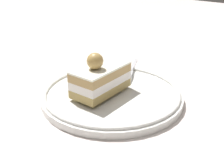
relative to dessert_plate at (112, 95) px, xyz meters
The scene contains 4 objects.
ground_plane 0.03m from the dessert_plate, 28.81° to the right, with size 2.40×2.40×0.00m, color silver.
dessert_plate is the anchor object (origin of this frame).
cake_slice 0.04m from the dessert_plate, 40.06° to the right, with size 0.11×0.06×0.07m.
fork 0.10m from the dessert_plate, 165.15° to the right, with size 0.11×0.06×0.00m.
Camera 1 is at (0.34, 0.30, 0.24)m, focal length 46.75 mm.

